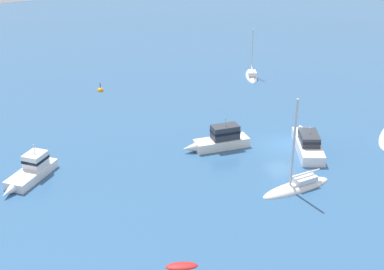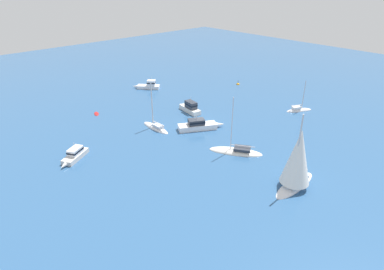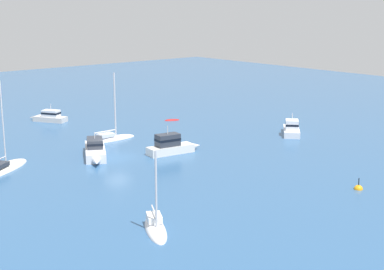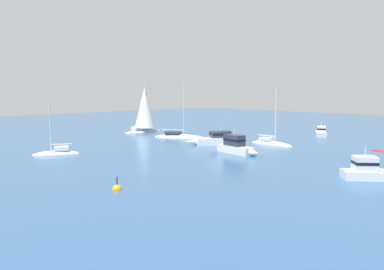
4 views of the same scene
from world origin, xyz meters
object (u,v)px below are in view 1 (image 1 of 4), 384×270
at_px(yacht, 251,76).
at_px(powerboat, 221,139).
at_px(skiff, 182,266).
at_px(channel_buoy, 101,91).
at_px(cabin_cruiser, 308,142).
at_px(launch, 32,170).
at_px(ketch, 297,187).

xyz_separation_m(yacht, powerboat, (15.34, -13.57, 0.72)).
bearing_deg(skiff, channel_buoy, -78.01).
distance_m(yacht, cabin_cruiser, 20.54).
distance_m(launch, cabin_cruiser, 23.86).
bearing_deg(launch, yacht, 161.64).
bearing_deg(powerboat, skiff, 59.76).
xyz_separation_m(powerboat, ketch, (9.08, 1.57, -0.67)).
height_order(yacht, powerboat, yacht).
bearing_deg(channel_buoy, powerboat, 13.44).
relative_size(ketch, skiff, 3.66).
distance_m(cabin_cruiser, channel_buoy, 25.92).
xyz_separation_m(yacht, launch, (12.97, -29.90, 0.57)).
height_order(cabin_cruiser, channel_buoy, cabin_cruiser).
xyz_separation_m(yacht, cabin_cruiser, (19.34, -6.90, 0.58)).
bearing_deg(launch, ketch, 105.58).
xyz_separation_m(cabin_cruiser, channel_buoy, (-23.33, -11.29, -0.69)).
bearing_deg(cabin_cruiser, ketch, 164.11).
bearing_deg(powerboat, yacht, -122.97).
height_order(powerboat, ketch, ketch).
xyz_separation_m(ketch, channel_buoy, (-28.41, -6.19, -0.15)).
relative_size(cabin_cruiser, channel_buoy, 5.65).
relative_size(yacht, channel_buoy, 4.64).
bearing_deg(channel_buoy, yacht, 77.64).
xyz_separation_m(launch, ketch, (11.45, 17.90, -0.53)).
height_order(ketch, channel_buoy, ketch).
distance_m(yacht, launch, 32.60).
height_order(yacht, skiff, yacht).
distance_m(yacht, powerboat, 20.49).
distance_m(skiff, cabin_cruiser, 19.81).
bearing_deg(skiff, ketch, -138.04).
height_order(powerboat, cabin_cruiser, powerboat).
height_order(ketch, cabin_cruiser, ketch).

